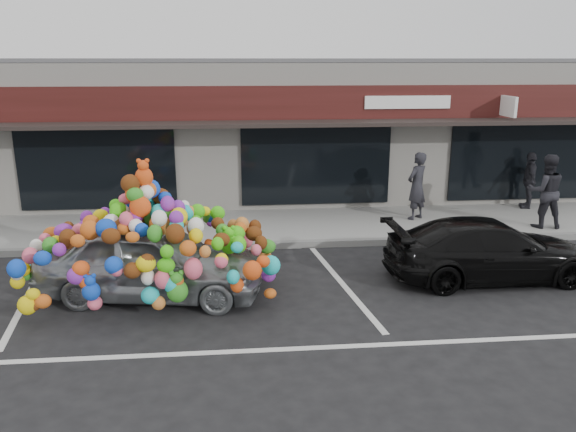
{
  "coord_description": "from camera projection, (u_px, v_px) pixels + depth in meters",
  "views": [
    {
      "loc": [
        0.77,
        -9.98,
        4.27
      ],
      "look_at": [
        1.83,
        1.4,
        1.08
      ],
      "focal_mm": 35.0,
      "sensor_mm": 36.0,
      "label": 1
    }
  ],
  "objects": [
    {
      "name": "ground",
      "position": [
        199.0,
        293.0,
        10.66
      ],
      "size": [
        90.0,
        90.0,
        0.0
      ],
      "primitive_type": "plane",
      "color": "black",
      "rests_on": "ground"
    },
    {
      "name": "shop_building",
      "position": [
        212.0,
        127.0,
        18.17
      ],
      "size": [
        24.0,
        7.2,
        4.31
      ],
      "color": "white",
      "rests_on": "ground"
    },
    {
      "name": "sidewalk",
      "position": [
        208.0,
        228.0,
        14.47
      ],
      "size": [
        26.0,
        3.0,
        0.15
      ],
      "primitive_type": "cube",
      "color": "gray",
      "rests_on": "ground"
    },
    {
      "name": "kerb",
      "position": [
        205.0,
        247.0,
        13.03
      ],
      "size": [
        26.0,
        0.18,
        0.16
      ],
      "primitive_type": "cube",
      "color": "slate",
      "rests_on": "ground"
    },
    {
      "name": "parking_stripe_left",
      "position": [
        28.0,
        295.0,
        10.56
      ],
      "size": [
        0.73,
        4.37,
        0.01
      ],
      "primitive_type": "cube",
      "rotation": [
        0.0,
        0.0,
        0.14
      ],
      "color": "silver",
      "rests_on": "ground"
    },
    {
      "name": "parking_stripe_mid",
      "position": [
        342.0,
        283.0,
        11.1
      ],
      "size": [
        0.73,
        4.37,
        0.01
      ],
      "primitive_type": "cube",
      "rotation": [
        0.0,
        0.0,
        0.14
      ],
      "color": "silver",
      "rests_on": "ground"
    },
    {
      "name": "lane_line",
      "position": [
        321.0,
        348.0,
        8.63
      ],
      "size": [
        14.0,
        0.12,
        0.01
      ],
      "primitive_type": "cube",
      "color": "silver",
      "rests_on": "ground"
    },
    {
      "name": "toy_car",
      "position": [
        151.0,
        251.0,
        10.31
      ],
      "size": [
        3.01,
        4.68,
        2.58
      ],
      "rotation": [
        0.0,
        0.0,
        1.41
      ],
      "color": "#B5BCC0",
      "rests_on": "ground"
    },
    {
      "name": "black_sedan",
      "position": [
        490.0,
        250.0,
        11.22
      ],
      "size": [
        1.78,
        4.21,
        1.21
      ],
      "primitive_type": "imported",
      "rotation": [
        0.0,
        0.0,
        1.59
      ],
      "color": "black",
      "rests_on": "ground"
    },
    {
      "name": "pedestrian_a",
      "position": [
        417.0,
        186.0,
        14.84
      ],
      "size": [
        0.78,
        0.74,
        1.8
      ],
      "primitive_type": "imported",
      "rotation": [
        0.0,
        0.0,
        3.78
      ],
      "color": "black",
      "rests_on": "sidewalk"
    },
    {
      "name": "pedestrian_b",
      "position": [
        546.0,
        191.0,
        14.11
      ],
      "size": [
        1.01,
        0.85,
        1.87
      ],
      "primitive_type": "imported",
      "rotation": [
        0.0,
        0.0,
        2.98
      ],
      "color": "black",
      "rests_on": "sidewalk"
    },
    {
      "name": "pedestrian_c",
      "position": [
        529.0,
        180.0,
        16.01
      ],
      "size": [
        1.02,
        0.68,
        1.62
      ],
      "primitive_type": "imported",
      "rotation": [
        0.0,
        0.0,
        4.38
      ],
      "color": "#252127",
      "rests_on": "sidewalk"
    }
  ]
}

